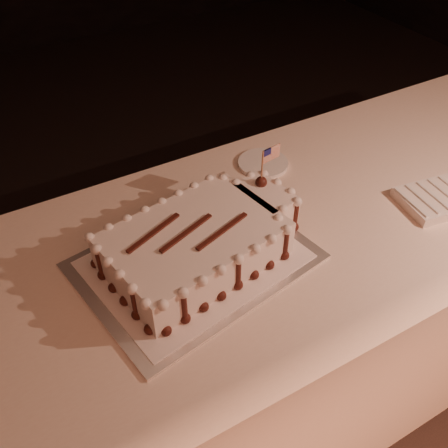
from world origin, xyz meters
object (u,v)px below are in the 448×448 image
sheet_cake (203,240)px  napkin_stack (438,199)px  side_plate (263,163)px  banquet_table (245,328)px  cake_board (195,261)px

sheet_cake → napkin_stack: sheet_cake is taller
side_plate → sheet_cake: bearing=-143.0°
napkin_stack → side_plate: size_ratio=1.48×
side_plate → napkin_stack: bearing=-50.7°
banquet_table → napkin_stack: size_ratio=10.84×
side_plate → cake_board: bearing=-144.7°
napkin_stack → side_plate: 0.49m
banquet_table → side_plate: (0.20, 0.25, 0.38)m
sheet_cake → napkin_stack: (0.64, -0.13, -0.04)m
napkin_stack → banquet_table: bearing=165.3°
napkin_stack → side_plate: bearing=129.3°
banquet_table → side_plate: bearing=50.8°
sheet_cake → cake_board: bearing=-170.1°
cake_board → sheet_cake: (0.03, 0.00, 0.05)m
banquet_table → cake_board: size_ratio=4.59×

